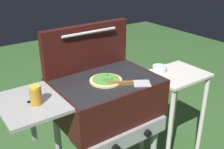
# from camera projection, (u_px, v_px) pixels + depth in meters

# --- Properties ---
(grill) EXTENTS (0.96, 0.53, 0.90)m
(grill) POSITION_uv_depth(u_px,v_px,m) (104.00, 101.00, 1.72)
(grill) COLOR #38110F
(grill) RESTS_ON ground_plane
(grill_lid_open) EXTENTS (0.63, 0.09, 0.30)m
(grill_lid_open) POSITION_uv_depth(u_px,v_px,m) (87.00, 47.00, 1.77)
(grill_lid_open) COLOR #38110F
(grill_lid_open) RESTS_ON grill
(pizza_veggie) EXTENTS (0.20, 0.20, 0.03)m
(pizza_veggie) POSITION_uv_depth(u_px,v_px,m) (106.00, 80.00, 1.64)
(pizza_veggie) COLOR #E0C17F
(pizza_veggie) RESTS_ON grill
(sauce_jar) EXTENTS (0.06, 0.06, 0.10)m
(sauce_jar) POSITION_uv_depth(u_px,v_px,m) (36.00, 95.00, 1.38)
(sauce_jar) COLOR #B77A1E
(sauce_jar) RESTS_ON grill
(spatula) EXTENTS (0.25, 0.19, 0.02)m
(spatula) POSITION_uv_depth(u_px,v_px,m) (129.00, 83.00, 1.60)
(spatula) COLOR #B7BABF
(spatula) RESTS_ON grill
(prep_table) EXTENTS (0.44, 0.36, 0.77)m
(prep_table) POSITION_uv_depth(u_px,v_px,m) (174.00, 99.00, 2.16)
(prep_table) COLOR beige
(prep_table) RESTS_ON ground_plane
(topping_bowl_near) EXTENTS (0.11, 0.11, 0.04)m
(topping_bowl_near) POSITION_uv_depth(u_px,v_px,m) (159.00, 69.00, 2.10)
(topping_bowl_near) COLOR silver
(topping_bowl_near) RESTS_ON prep_table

